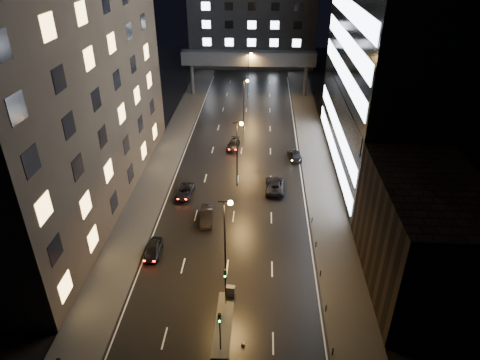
{
  "coord_description": "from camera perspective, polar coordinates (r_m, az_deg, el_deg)",
  "views": [
    {
      "loc": [
        3.46,
        -26.51,
        32.2
      ],
      "look_at": [
        0.71,
        22.79,
        4.0
      ],
      "focal_mm": 32.0,
      "sensor_mm": 36.0,
      "label": 1
    }
  ],
  "objects": [
    {
      "name": "streetlight_mid_a",
      "position": [
        60.36,
        -0.24,
        4.53
      ],
      "size": [
        1.45,
        0.5,
        10.15
      ],
      "color": "black",
      "rests_on": "ground"
    },
    {
      "name": "ground",
      "position": [
        73.98,
        0.2,
        3.93
      ],
      "size": [
        160.0,
        160.0,
        0.0
      ],
      "primitive_type": "plane",
      "color": "black",
      "rests_on": "ground"
    },
    {
      "name": "utility_cabinet",
      "position": [
        44.9,
        -1.28,
        -14.63
      ],
      "size": [
        0.93,
        0.63,
        1.33
      ],
      "primitive_type": "cube",
      "rotation": [
        0.0,
        0.0,
        -0.12
      ],
      "color": "#444446",
      "rests_on": "median_island"
    },
    {
      "name": "sidewalk_left",
      "position": [
        71.21,
        -10.12,
        2.42
      ],
      "size": [
        5.0,
        110.0,
        0.15
      ],
      "primitive_type": "cube",
      "color": "#383533",
      "rests_on": "ground"
    },
    {
      "name": "traffic_signal_near",
      "position": [
        42.65,
        -1.97,
        -13.33
      ],
      "size": [
        0.28,
        0.34,
        4.4
      ],
      "color": "black",
      "rests_on": "median_island"
    },
    {
      "name": "car_away_d",
      "position": [
        74.64,
        -0.92,
        4.73
      ],
      "size": [
        2.4,
        4.7,
        1.3
      ],
      "primitive_type": "imported",
      "rotation": [
        0.0,
        0.0,
        -0.13
      ],
      "color": "black",
      "rests_on": "ground"
    },
    {
      "name": "car_away_b",
      "position": [
        55.62,
        -4.46,
        -4.77
      ],
      "size": [
        1.99,
        4.83,
        1.56
      ],
      "primitive_type": "imported",
      "rotation": [
        0.0,
        0.0,
        0.07
      ],
      "color": "black",
      "rests_on": "ground"
    },
    {
      "name": "streetlight_far",
      "position": [
        98.0,
        1.2,
        14.52
      ],
      "size": [
        1.45,
        0.5,
        10.15
      ],
      "color": "black",
      "rests_on": "ground"
    },
    {
      "name": "car_toward_b",
      "position": [
        71.52,
        7.32,
        3.32
      ],
      "size": [
        2.42,
        4.83,
        1.35
      ],
      "primitive_type": "imported",
      "rotation": [
        0.0,
        0.0,
        3.26
      ],
      "color": "black",
      "rests_on": "ground"
    },
    {
      "name": "sidewalk_right",
      "position": [
        69.98,
        10.26,
        1.9
      ],
      "size": [
        5.0,
        110.0,
        0.15
      ],
      "primitive_type": "cube",
      "color": "#383533",
      "rests_on": "ground"
    },
    {
      "name": "cone_b",
      "position": [
        41.3,
        0.4,
        -20.97
      ],
      "size": [
        0.42,
        0.42,
        0.48
      ],
      "primitive_type": "cone",
      "rotation": [
        0.0,
        0.0,
        0.06
      ],
      "color": "orange",
      "rests_on": "ground"
    },
    {
      "name": "median_island",
      "position": [
        43.07,
        -2.2,
        -18.53
      ],
      "size": [
        1.6,
        8.0,
        0.15
      ],
      "primitive_type": "cube",
      "color": "#383533",
      "rests_on": "ground"
    },
    {
      "name": "building_right_glass",
      "position": [
        66.82,
        23.33,
        19.16
      ],
      "size": [
        20.0,
        36.0,
        45.0
      ],
      "primitive_type": "cube",
      "color": "black",
      "rests_on": "ground"
    },
    {
      "name": "car_away_a",
      "position": [
        51.09,
        -11.48,
        -9.03
      ],
      "size": [
        1.72,
        4.2,
        1.43
      ],
      "primitive_type": "imported",
      "rotation": [
        0.0,
        0.0,
        0.01
      ],
      "color": "black",
      "rests_on": "ground"
    },
    {
      "name": "building_right_low",
      "position": [
        47.13,
        23.28,
        -6.85
      ],
      "size": [
        10.0,
        18.0,
        12.0
      ],
      "primitive_type": "cube",
      "color": "black",
      "rests_on": "ground"
    },
    {
      "name": "streetlight_mid_b",
      "position": [
        78.89,
        0.64,
        10.72
      ],
      "size": [
        1.45,
        0.5,
        10.15
      ],
      "color": "black",
      "rests_on": "ground"
    },
    {
      "name": "traffic_signal_far",
      "position": [
        38.83,
        -2.71,
        -18.87
      ],
      "size": [
        0.28,
        0.34,
        4.4
      ],
      "color": "black",
      "rests_on": "median_island"
    },
    {
      "name": "car_away_c",
      "position": [
        61.25,
        -7.41,
        -1.56
      ],
      "size": [
        2.56,
        4.81,
        1.29
      ],
      "primitive_type": "imported",
      "rotation": [
        0.0,
        0.0,
        -0.09
      ],
      "color": "black",
      "rests_on": "ground"
    },
    {
      "name": "car_toward_a",
      "position": [
        62.22,
        4.65,
        -0.7
      ],
      "size": [
        2.7,
        5.7,
        1.57
      ],
      "primitive_type": "imported",
      "rotation": [
        0.0,
        0.0,
        3.13
      ],
      "color": "black",
      "rests_on": "ground"
    },
    {
      "name": "skybridge",
      "position": [
        99.48,
        1.16,
        15.85
      ],
      "size": [
        30.0,
        3.0,
        10.0
      ],
      "color": "#333335",
      "rests_on": "ground"
    },
    {
      "name": "bollard_row",
      "position": [
        46.3,
        11.01,
        -14.27
      ],
      "size": [
        0.12,
        25.12,
        0.9
      ],
      "color": "black",
      "rests_on": "ground"
    },
    {
      "name": "building_left",
      "position": [
        58.09,
        -24.33,
        15.1
      ],
      "size": [
        15.0,
        48.0,
        40.0
      ],
      "primitive_type": "cube",
      "color": "#2D2319",
      "rests_on": "ground"
    },
    {
      "name": "building_far",
      "position": [
        126.11,
        1.7,
        20.74
      ],
      "size": [
        34.0,
        14.0,
        25.0
      ],
      "primitive_type": "cube",
      "color": "#333335",
      "rests_on": "ground"
    },
    {
      "name": "streetlight_near",
      "position": [
        43.16,
        -1.83,
        -6.84
      ],
      "size": [
        1.45,
        0.5,
        10.15
      ],
      "color": "black",
      "rests_on": "ground"
    }
  ]
}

